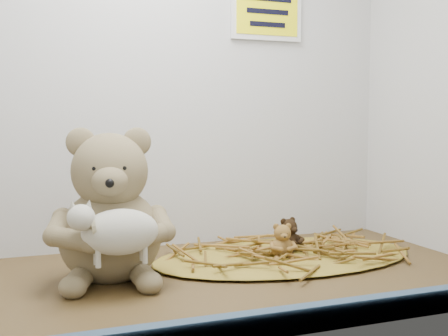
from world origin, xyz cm
name	(u,v)px	position (x,y,z in cm)	size (l,w,h in cm)	color
alcove_shell	(168,36)	(0.00, 9.00, 45.00)	(120.40, 60.20, 90.40)	#463318
front_rail	(244,327)	(0.00, -28.80, 1.80)	(119.28, 2.20, 3.60)	#364E67
straw_bed	(285,256)	(25.16, 8.90, 0.56)	(57.55, 33.41, 1.11)	olive
main_teddy	(110,204)	(-11.77, 6.05, 13.90)	(22.42, 23.67, 27.81)	olive
toy_lamb	(120,232)	(-11.77, -3.91, 10.68)	(16.68, 10.18, 10.78)	beige
mini_teddy_tan	(282,239)	(23.29, 6.62, 4.69)	(5.77, 6.09, 7.15)	olive
mini_teddy_brown	(288,233)	(27.03, 11.18, 4.80)	(5.95, 6.28, 7.38)	black
wall_sign	(267,12)	(30.00, 29.40, 55.00)	(16.00, 1.20, 11.00)	yellow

